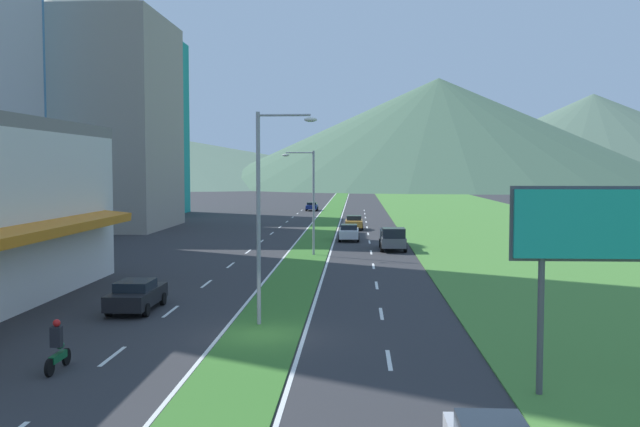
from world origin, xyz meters
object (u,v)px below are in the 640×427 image
at_px(pickup_truck_0, 393,239).
at_px(motorcycle_rider, 58,349).
at_px(car_1, 312,206).
at_px(car_3, 354,222).
at_px(car_4, 136,295).
at_px(car_0, 349,232).
at_px(billboard_roadside, 612,235).
at_px(street_lamp_mid, 310,195).
at_px(street_lamp_near, 265,204).

distance_m(pickup_truck_0, motorcycle_rider, 39.00).
xyz_separation_m(car_1, car_3, (6.95, -35.05, 0.08)).
xyz_separation_m(car_1, car_4, (-3.45, -81.62, 0.07)).
distance_m(car_1, motorcycle_rider, 92.07).
height_order(car_0, pickup_truck_0, pickup_truck_0).
height_order(billboard_roadside, car_4, billboard_roadside).
relative_size(car_3, motorcycle_rider, 2.03).
relative_size(pickup_truck_0, motorcycle_rider, 2.70).
bearing_deg(car_0, motorcycle_rider, -12.05).
xyz_separation_m(billboard_roadside, car_0, (-8.39, 46.45, -4.18)).
bearing_deg(street_lamp_mid, billboard_roadside, -71.94).
distance_m(billboard_roadside, pickup_truck_0, 39.08).
relative_size(billboard_roadside, car_3, 1.58).
height_order(pickup_truck_0, motorcycle_rider, pickup_truck_0).
relative_size(street_lamp_near, billboard_roadside, 1.46).
bearing_deg(motorcycle_rider, billboard_roadside, -96.15).
distance_m(street_lamp_mid, car_3, 24.61).
height_order(street_lamp_mid, billboard_roadside, street_lamp_mid).
bearing_deg(car_0, pickup_truck_0, 25.69).
height_order(car_4, pickup_truck_0, pickup_truck_0).
relative_size(car_1, motorcycle_rider, 2.07).
relative_size(street_lamp_near, car_3, 2.31).
distance_m(billboard_roadside, car_4, 22.52).
xyz_separation_m(car_0, car_1, (-6.54, 47.49, -0.08)).
relative_size(billboard_roadside, pickup_truck_0, 1.19).
relative_size(car_1, car_4, 0.89).
height_order(car_1, pickup_truck_0, pickup_truck_0).
relative_size(street_lamp_near, pickup_truck_0, 1.74).
bearing_deg(car_1, street_lamp_mid, -176.56).
relative_size(car_3, car_4, 0.88).
relative_size(street_lamp_mid, pickup_truck_0, 1.54).
distance_m(billboard_roadside, motorcycle_rider, 18.48).
relative_size(car_4, pickup_truck_0, 0.86).
bearing_deg(motorcycle_rider, car_3, -9.88).
height_order(street_lamp_mid, motorcycle_rider, street_lamp_mid).
bearing_deg(street_lamp_mid, car_4, -107.29).
distance_m(street_lamp_near, car_4, 8.64).
xyz_separation_m(billboard_roadside, car_3, (-7.97, 58.89, -4.18)).
height_order(street_lamp_near, motorcycle_rider, street_lamp_near).
bearing_deg(pickup_truck_0, street_lamp_mid, -61.00).
relative_size(street_lamp_mid, car_0, 1.95).
height_order(car_0, car_1, car_0).
bearing_deg(car_3, motorcycle_rider, -9.88).
bearing_deg(street_lamp_mid, street_lamp_near, -90.71).
height_order(billboard_roadside, car_1, billboard_roadside).
bearing_deg(car_4, car_1, -2.42).
height_order(street_lamp_mid, car_4, street_lamp_mid).
bearing_deg(billboard_roadside, pickup_truck_0, 96.81).
height_order(billboard_roadside, motorcycle_rider, billboard_roadside).
height_order(billboard_roadside, pickup_truck_0, billboard_roadside).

